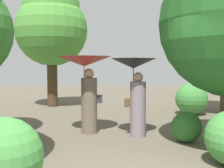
{
  "coord_description": "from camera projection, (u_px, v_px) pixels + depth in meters",
  "views": [
    {
      "loc": [
        -0.24,
        -3.54,
        1.7
      ],
      "look_at": [
        0.0,
        3.8,
        1.2
      ],
      "focal_mm": 44.18,
      "sensor_mm": 36.0,
      "label": 1
    }
  ],
  "objects": [
    {
      "name": "person_left",
      "position": [
        86.0,
        76.0,
        6.82
      ],
      "size": [
        1.34,
        1.34,
        1.92
      ],
      "rotation": [
        0.0,
        0.0,
        1.56
      ],
      "color": "#6B5B4C",
      "rests_on": "ground"
    },
    {
      "name": "person_right",
      "position": [
        135.0,
        82.0,
        6.48
      ],
      "size": [
        1.06,
        1.06,
        1.86
      ],
      "rotation": [
        0.0,
        0.0,
        1.56
      ],
      "color": "gray",
      "rests_on": "ground"
    },
    {
      "name": "tree_far_back",
      "position": [
        51.0,
        24.0,
        11.18
      ],
      "size": [
        2.92,
        2.92,
        5.13
      ],
      "color": "#42301E",
      "rests_on": "ground"
    },
    {
      "name": "bush_path_left",
      "position": [
        191.0,
        99.0,
        9.43
      ],
      "size": [
        1.09,
        1.09,
        1.09
      ],
      "primitive_type": "sphere",
      "color": "#428C3D",
      "rests_on": "ground"
    },
    {
      "name": "bush_behind_bench",
      "position": [
        2.0,
        158.0,
        3.5
      ],
      "size": [
        1.05,
        1.05,
        1.05
      ],
      "primitive_type": "sphere",
      "color": "#428C3D",
      "rests_on": "ground"
    },
    {
      "name": "bush_far_side",
      "position": [
        187.0,
        127.0,
        6.08
      ],
      "size": [
        0.68,
        0.68,
        0.68
      ],
      "primitive_type": "sphere",
      "color": "#2D6B28",
      "rests_on": "ground"
    },
    {
      "name": "path_marker_post",
      "position": [
        23.0,
        165.0,
        3.91
      ],
      "size": [
        0.12,
        0.12,
        0.57
      ],
      "primitive_type": "cylinder",
      "color": "gray",
      "rests_on": "ground"
    }
  ]
}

